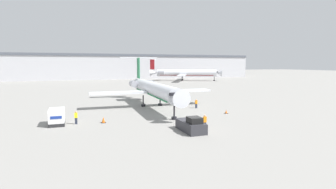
{
  "coord_description": "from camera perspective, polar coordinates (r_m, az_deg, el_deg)",
  "views": [
    {
      "loc": [
        -13.6,
        -27.77,
        8.0
      ],
      "look_at": [
        0.0,
        9.36,
        3.42
      ],
      "focal_mm": 28.0,
      "sensor_mm": 36.0,
      "label": 1
    }
  ],
  "objects": [
    {
      "name": "luggage_cart",
      "position": [
        37.78,
        -23.04,
        -4.5
      ],
      "size": [
        1.93,
        3.36,
        2.13
      ],
      "color": "#232326",
      "rests_on": "ground"
    },
    {
      "name": "worker_on_apron",
      "position": [
        37.28,
        -19.4,
        -4.68
      ],
      "size": [
        0.4,
        0.25,
        1.79
      ],
      "color": "#232838",
      "rests_on": "ground"
    },
    {
      "name": "ground_plane",
      "position": [
        31.94,
        5.84,
        -7.93
      ],
      "size": [
        600.0,
        600.0,
        0.0
      ],
      "primitive_type": "plane",
      "color": "gray"
    },
    {
      "name": "terminal_building",
      "position": [
        148.4,
        -14.93,
        5.91
      ],
      "size": [
        180.0,
        16.8,
        13.45
      ],
      "color": "#B2B2B7",
      "rests_on": "ground"
    },
    {
      "name": "airplane_main",
      "position": [
        49.29,
        -3.36,
        1.31
      ],
      "size": [
        23.17,
        29.48,
        9.6
      ],
      "color": "silver",
      "rests_on": "ground"
    },
    {
      "name": "pushback_tug",
      "position": [
        31.66,
        5.01,
        -6.71
      ],
      "size": [
        2.1,
        4.74,
        1.91
      ],
      "color": "#2D2D33",
      "rests_on": "ground"
    },
    {
      "name": "worker_near_tug",
      "position": [
        32.68,
        8.0,
        -5.85
      ],
      "size": [
        0.4,
        0.26,
        1.86
      ],
      "color": "#232838",
      "rests_on": "ground"
    },
    {
      "name": "airplane_parked_far_left",
      "position": [
        128.7,
        3.56,
        4.7
      ],
      "size": [
        33.77,
        30.79,
        10.51
      ],
      "color": "silver",
      "rests_on": "ground"
    },
    {
      "name": "traffic_cone_left",
      "position": [
        37.16,
        -13.89,
        -5.4
      ],
      "size": [
        0.63,
        0.63,
        0.81
      ],
      "color": "black",
      "rests_on": "ground"
    },
    {
      "name": "traffic_cone_right",
      "position": [
        43.85,
        12.55,
        -3.68
      ],
      "size": [
        0.53,
        0.53,
        0.6
      ],
      "color": "black",
      "rests_on": "ground"
    },
    {
      "name": "worker_by_wing",
      "position": [
        48.17,
        6.16,
        -1.95
      ],
      "size": [
        0.4,
        0.24,
        1.65
      ],
      "color": "#232838",
      "rests_on": "ground"
    }
  ]
}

